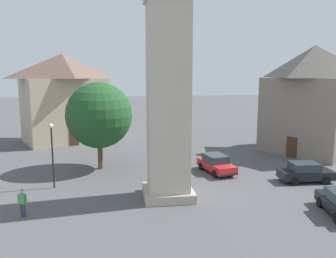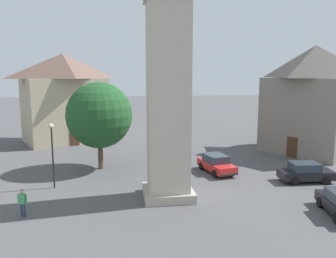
{
  "view_description": "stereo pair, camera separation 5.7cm",
  "coord_description": "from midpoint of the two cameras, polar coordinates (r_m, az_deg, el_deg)",
  "views": [
    {
      "loc": [
        22.28,
        -3.09,
        8.48
      ],
      "look_at": [
        0.0,
        0.0,
        4.73
      ],
      "focal_mm": 36.68,
      "sensor_mm": 36.0,
      "label": 1
    },
    {
      "loc": [
        22.29,
        -3.03,
        8.48
      ],
      "look_at": [
        0.0,
        0.0,
        4.73
      ],
      "focal_mm": 36.68,
      "sensor_mm": 36.0,
      "label": 2
    }
  ],
  "objects": [
    {
      "name": "building_corner_back",
      "position": [
        39.05,
        22.78,
        4.66
      ],
      "size": [
        11.45,
        11.18,
        11.19
      ],
      "color": "slate",
      "rests_on": "ground"
    },
    {
      "name": "pedestrian",
      "position": [
        22.32,
        -23.12,
        -10.88
      ],
      "size": [
        0.28,
        0.55,
        1.69
      ],
      "color": "#2D3351",
      "rests_on": "ground"
    },
    {
      "name": "ground_plane",
      "position": [
        24.04,
        -0.07,
        -11.19
      ],
      "size": [
        200.0,
        200.0,
        0.0
      ],
      "primitive_type": "plane",
      "color": "#4C4C4F"
    },
    {
      "name": "car_blue_kerb",
      "position": [
        29.63,
        7.94,
        -5.73
      ],
      "size": [
        4.41,
        2.61,
        1.53
      ],
      "color": "red",
      "rests_on": "ground"
    },
    {
      "name": "lamp_post",
      "position": [
        26.3,
        -18.77,
        -2.53
      ],
      "size": [
        0.36,
        0.36,
        4.82
      ],
      "color": "black",
      "rests_on": "ground"
    },
    {
      "name": "building_terrace_right",
      "position": [
        43.83,
        -16.97,
        5.07
      ],
      "size": [
        10.28,
        11.58,
        10.66
      ],
      "color": "tan",
      "rests_on": "ground"
    },
    {
      "name": "tree",
      "position": [
        30.28,
        -11.45,
        2.25
      ],
      "size": [
        5.73,
        5.73,
        7.65
      ],
      "color": "brown",
      "rests_on": "ground"
    },
    {
      "name": "car_silver_kerb",
      "position": [
        28.98,
        21.82,
        -6.68
      ],
      "size": [
        1.99,
        4.22,
        1.53
      ],
      "color": "black",
      "rests_on": "ground"
    }
  ]
}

